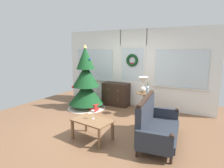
{
  "coord_description": "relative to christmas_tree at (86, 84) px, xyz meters",
  "views": [
    {
      "loc": [
        2.5,
        -3.83,
        1.96
      ],
      "look_at": [
        0.05,
        0.55,
        1.0
      ],
      "focal_mm": 30.61,
      "sensor_mm": 36.0,
      "label": 1
    }
  ],
  "objects": [
    {
      "name": "gift_box",
      "position": [
        0.4,
        -0.16,
        -0.67
      ],
      "size": [
        0.23,
        0.21,
        0.23
      ],
      "primitive_type": "cube",
      "color": "red",
      "rests_on": "ground"
    },
    {
      "name": "side_table",
      "position": [
        1.91,
        0.23,
        -0.29
      ],
      "size": [
        0.5,
        0.48,
        0.69
      ],
      "color": "brown",
      "rests_on": "ground"
    },
    {
      "name": "back_wall_with_door",
      "position": [
        1.19,
        1.03,
        0.5
      ],
      "size": [
        5.2,
        0.19,
        2.55
      ],
      "color": "white",
      "rests_on": "ground"
    },
    {
      "name": "wine_glass",
      "position": [
        1.42,
        -1.65,
        -0.21
      ],
      "size": [
        0.08,
        0.08,
        0.2
      ],
      "color": "silver",
      "rests_on": "coffee_table"
    },
    {
      "name": "ground_plane",
      "position": [
        1.19,
        -1.05,
        -0.79
      ],
      "size": [
        6.76,
        6.76,
        0.0
      ],
      "primitive_type": "plane",
      "color": "brown"
    },
    {
      "name": "settee_sofa",
      "position": [
        2.63,
        -1.16,
        -0.41
      ],
      "size": [
        0.89,
        1.62,
        0.96
      ],
      "color": "black",
      "rests_on": "ground"
    },
    {
      "name": "dresser_cabinet",
      "position": [
        0.71,
        0.74,
        -0.4
      ],
      "size": [
        0.91,
        0.46,
        0.78
      ],
      "color": "black",
      "rests_on": "ground"
    },
    {
      "name": "coffee_table",
      "position": [
        1.44,
        -1.72,
        -0.42
      ],
      "size": [
        0.89,
        0.61,
        0.44
      ],
      "color": "brown",
      "rests_on": "ground"
    },
    {
      "name": "flower_vase",
      "position": [
        2.01,
        0.17,
        0.02
      ],
      "size": [
        0.11,
        0.1,
        0.35
      ],
      "color": "#99ADBC",
      "rests_on": "side_table"
    },
    {
      "name": "table_lamp",
      "position": [
        1.85,
        0.27,
        0.19
      ],
      "size": [
        0.28,
        0.28,
        0.44
      ],
      "color": "silver",
      "rests_on": "side_table"
    },
    {
      "name": "christmas_tree",
      "position": [
        0.0,
        0.0,
        0.0
      ],
      "size": [
        1.25,
        1.25,
        2.07
      ],
      "color": "#4C331E",
      "rests_on": "ground"
    }
  ]
}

